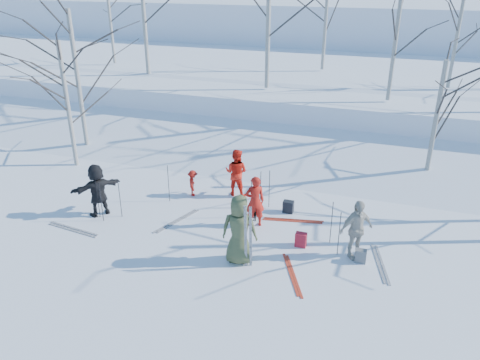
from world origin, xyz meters
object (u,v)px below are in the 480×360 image
at_px(backpack_grey, 361,256).
at_px(backpack_red, 301,240).
at_px(dog, 255,212).
at_px(backpack_dark, 288,207).
at_px(skier_redor_behind, 236,172).
at_px(skier_grey_west, 98,190).
at_px(skier_red_seated, 193,183).
at_px(skier_cream_east, 356,230).
at_px(skier_olive_center, 239,230).
at_px(skier_red_north, 255,201).

bearing_deg(backpack_grey, backpack_red, 171.30).
relative_size(dog, backpack_dark, 1.38).
relative_size(skier_redor_behind, backpack_dark, 4.27).
bearing_deg(skier_redor_behind, skier_grey_west, 39.69).
height_order(skier_red_seated, skier_cream_east, skier_cream_east).
bearing_deg(backpack_grey, skier_redor_behind, 148.09).
xyz_separation_m(skier_red_seated, backpack_grey, (6.06, -2.32, -0.28)).
bearing_deg(skier_red_seated, skier_olive_center, -162.85).
xyz_separation_m(skier_red_north, skier_red_seated, (-2.70, 1.33, -0.36)).
distance_m(skier_red_north, skier_red_seated, 3.03).
xyz_separation_m(backpack_grey, backpack_dark, (-2.56, 2.18, 0.01)).
distance_m(skier_olive_center, backpack_grey, 3.43).
relative_size(skier_olive_center, backpack_dark, 4.97).
bearing_deg(dog, skier_olive_center, 69.38).
xyz_separation_m(skier_olive_center, skier_red_seated, (-2.90, 3.37, -0.52)).
relative_size(skier_redor_behind, backpack_grey, 4.50).
bearing_deg(skier_red_seated, backpack_grey, -134.49).
bearing_deg(skier_red_seated, skier_grey_west, 111.22).
distance_m(skier_redor_behind, dog, 1.98).
relative_size(skier_red_north, backpack_red, 3.98).
relative_size(skier_red_seated, backpack_dark, 2.37).
relative_size(skier_redor_behind, backpack_red, 4.07).
xyz_separation_m(skier_olive_center, backpack_grey, (3.16, 1.05, -0.80)).
distance_m(skier_olive_center, skier_red_north, 2.05).
bearing_deg(dog, skier_redor_behind, -79.14).
relative_size(skier_olive_center, skier_grey_west, 1.13).
xyz_separation_m(backpack_red, backpack_grey, (1.73, -0.26, -0.02)).
bearing_deg(skier_olive_center, skier_red_seated, -58.55).
bearing_deg(skier_grey_west, skier_red_seated, 171.61).
height_order(skier_olive_center, backpack_dark, skier_olive_center).
height_order(skier_cream_east, dog, skier_cream_east).
height_order(skier_redor_behind, backpack_red, skier_redor_behind).
bearing_deg(skier_olive_center, skier_red_north, -93.74).
xyz_separation_m(skier_red_seated, skier_grey_west, (-2.31, -2.29, 0.41)).
height_order(backpack_red, backpack_grey, backpack_red).
xyz_separation_m(skier_olive_center, backpack_dark, (0.60, 3.23, -0.79)).
bearing_deg(skier_red_north, backpack_grey, 135.05).
distance_m(skier_grey_west, backpack_dark, 6.22).
height_order(skier_red_seated, dog, skier_red_seated).
distance_m(skier_cream_east, backpack_red, 1.65).
height_order(skier_red_north, skier_grey_west, skier_grey_west).
bearing_deg(skier_grey_west, skier_red_north, 137.64).
bearing_deg(skier_red_seated, skier_cream_east, -133.40).
xyz_separation_m(skier_red_seated, skier_cream_east, (5.85, -2.11, 0.39)).
distance_m(skier_cream_east, dog, 3.53).
relative_size(skier_red_north, backpack_dark, 4.18).
distance_m(dog, backpack_grey, 3.74).
xyz_separation_m(skier_redor_behind, skier_red_seated, (-1.43, -0.56, -0.38)).
bearing_deg(skier_grey_west, skier_olive_center, 115.11).
xyz_separation_m(skier_cream_east, backpack_red, (-1.51, 0.06, -0.66)).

